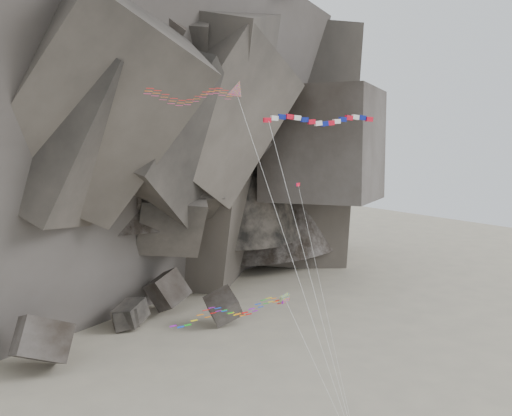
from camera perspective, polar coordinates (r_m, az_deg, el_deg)
headland at (r=118.76m, az=-18.62°, el=13.21°), size 110.00×70.00×84.00m
boulder_field at (r=84.21m, az=-21.91°, el=-11.89°), size 52.51×17.93×9.26m
delta_kite at (r=54.55m, az=-6.69°, el=11.18°), size 12.28×16.49×33.56m
banner_kite at (r=60.30m, az=6.43°, el=8.63°), size 12.24×15.00×30.27m
parafoil_kite at (r=53.94m, az=-2.89°, el=-10.25°), size 13.57×11.51×12.51m
pennant_kite at (r=58.32m, az=5.51°, el=-3.51°), size 5.22×14.33×23.05m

